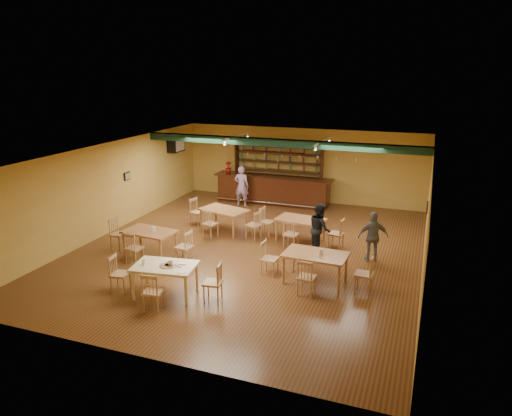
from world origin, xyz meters
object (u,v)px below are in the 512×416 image
at_px(dining_table_a, 224,220).
at_px(patron_bar, 242,186).
at_px(dining_table_b, 300,230).
at_px(dining_table_c, 150,243).
at_px(near_table, 165,280).
at_px(bar_counter, 273,190).
at_px(dining_table_d, 315,268).
at_px(patron_right_a, 320,229).

bearing_deg(dining_table_a, patron_bar, 116.39).
relative_size(dining_table_b, dining_table_c, 1.00).
height_order(dining_table_a, near_table, near_table).
distance_m(dining_table_c, patron_bar, 5.80).
bearing_deg(bar_counter, dining_table_d, -63.52).
distance_m(dining_table_a, patron_bar, 3.12).
distance_m(near_table, patron_right_a, 4.94).
distance_m(dining_table_c, dining_table_d, 5.02).
relative_size(dining_table_b, patron_bar, 0.92).
height_order(bar_counter, dining_table_b, bar_counter).
relative_size(bar_counter, dining_table_d, 3.02).
bearing_deg(patron_bar, dining_table_a, 98.09).
distance_m(near_table, patron_bar, 8.00).
xyz_separation_m(bar_counter, patron_right_a, (3.01, -4.72, 0.21)).
relative_size(dining_table_a, patron_right_a, 1.00).
bearing_deg(dining_table_d, dining_table_c, -179.34).
height_order(patron_bar, patron_right_a, patron_bar).
xyz_separation_m(bar_counter, dining_table_c, (-1.65, -6.58, -0.19)).
bearing_deg(bar_counter, dining_table_b, -60.58).
bearing_deg(dining_table_b, near_table, -104.89).
xyz_separation_m(dining_table_a, dining_table_d, (3.83, -2.90, 0.01)).
xyz_separation_m(dining_table_a, patron_right_a, (3.47, -0.86, 0.39)).
distance_m(dining_table_a, near_table, 4.90).
relative_size(bar_counter, dining_table_c, 3.21).
bearing_deg(patron_right_a, dining_table_a, 47.79).
relative_size(dining_table_c, near_table, 1.02).
relative_size(dining_table_c, patron_right_a, 0.97).
xyz_separation_m(dining_table_d, patron_bar, (-4.41, 5.94, 0.42)).
xyz_separation_m(dining_table_d, patron_right_a, (-0.36, 2.04, 0.37)).
height_order(dining_table_c, near_table, near_table).
relative_size(bar_counter, dining_table_b, 3.22).
distance_m(dining_table_a, dining_table_c, 2.96).
distance_m(dining_table_c, near_table, 2.79).
height_order(dining_table_b, near_table, near_table).
distance_m(dining_table_b, dining_table_c, 4.68).
xyz_separation_m(patron_bar, patron_right_a, (4.05, -3.89, -0.04)).
bearing_deg(near_table, dining_table_b, 58.30).
height_order(dining_table_d, patron_right_a, patron_right_a).
distance_m(dining_table_d, patron_right_a, 2.11).
xyz_separation_m(dining_table_c, patron_bar, (0.60, 5.75, 0.44)).
bearing_deg(dining_table_a, bar_counter, 98.72).
height_order(dining_table_a, patron_bar, patron_bar).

